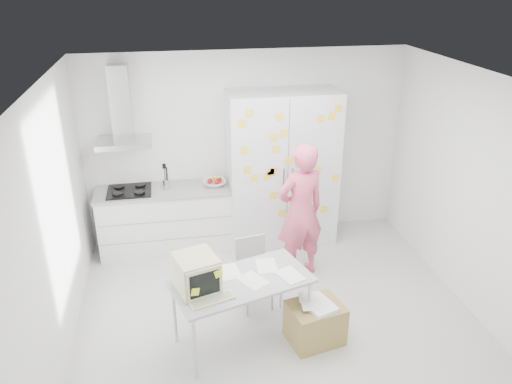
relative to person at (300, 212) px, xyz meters
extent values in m
cube|color=silver|center=(-0.47, -0.75, -0.90)|extent=(4.50, 4.00, 0.02)
cube|color=white|center=(-0.47, 1.25, 0.46)|extent=(4.50, 0.02, 2.70)
cube|color=white|center=(-2.72, -0.75, 0.46)|extent=(0.02, 4.00, 2.70)
cube|color=white|center=(1.78, -0.75, 0.46)|extent=(0.02, 4.00, 2.70)
cube|color=white|center=(-0.47, -0.75, 1.81)|extent=(4.50, 4.00, 0.02)
cube|color=white|center=(-1.67, 0.95, -0.45)|extent=(1.80, 0.60, 0.88)
cube|color=gray|center=(-1.67, 0.65, -0.31)|extent=(1.76, 0.01, 0.01)
cube|color=gray|center=(-1.67, 0.65, -0.59)|extent=(1.76, 0.01, 0.01)
cube|color=#9E9E99|center=(-1.67, 0.95, 0.01)|extent=(1.84, 0.63, 0.04)
cube|color=black|center=(-2.12, 0.95, 0.03)|extent=(0.58, 0.50, 0.03)
cylinder|color=black|center=(-2.26, 0.83, 0.06)|extent=(0.14, 0.14, 0.02)
cylinder|color=black|center=(-1.98, 0.83, 0.06)|extent=(0.14, 0.14, 0.02)
cylinder|color=black|center=(-2.26, 1.07, 0.06)|extent=(0.14, 0.14, 0.02)
cylinder|color=black|center=(-1.98, 1.07, 0.06)|extent=(0.14, 0.14, 0.02)
cylinder|color=silver|center=(-1.62, 0.95, 0.10)|extent=(0.10, 0.10, 0.14)
cylinder|color=black|center=(-1.64, 0.96, 0.20)|extent=(0.01, 0.01, 0.30)
cylinder|color=black|center=(-1.60, 0.94, 0.20)|extent=(0.01, 0.01, 0.30)
cylinder|color=black|center=(-1.62, 0.97, 0.20)|extent=(0.01, 0.01, 0.30)
cube|color=black|center=(-1.64, 0.96, 0.36)|extent=(0.05, 0.01, 0.07)
imported|color=white|center=(-0.97, 0.95, 0.07)|extent=(0.31, 0.31, 0.08)
sphere|color=#B2140F|center=(-1.03, 0.97, 0.09)|extent=(0.08, 0.08, 0.08)
sphere|color=#B2140F|center=(-0.94, 0.90, 0.09)|extent=(0.08, 0.08, 0.08)
sphere|color=#B2140F|center=(-0.90, 0.99, 0.09)|extent=(0.08, 0.08, 0.08)
cylinder|color=yellow|center=(-0.99, 0.97, 0.14)|extent=(0.09, 0.17, 0.10)
cylinder|color=yellow|center=(-0.97, 0.97, 0.14)|extent=(0.04, 0.17, 0.10)
cylinder|color=yellow|center=(-0.94, 0.97, 0.14)|extent=(0.08, 0.17, 0.10)
cube|color=silver|center=(-2.12, 1.00, 0.71)|extent=(0.70, 0.48, 0.07)
cube|color=silver|center=(-2.12, 1.12, 1.21)|extent=(0.26, 0.24, 0.95)
cube|color=silver|center=(-0.02, 0.93, 0.21)|extent=(1.50, 0.65, 2.20)
cube|color=slate|center=(-0.02, 0.60, 0.21)|extent=(0.01, 0.01, 2.16)
cube|color=silver|center=(-0.08, 0.59, 0.21)|extent=(0.02, 0.02, 0.30)
cube|color=silver|center=(0.04, 0.59, 0.21)|extent=(0.02, 0.02, 0.30)
cube|color=yellow|center=(0.39, 0.59, 1.01)|extent=(0.10, 0.00, 0.10)
cube|color=yellow|center=(0.54, 0.59, 1.03)|extent=(0.12, 0.00, 0.12)
cube|color=yellow|center=(0.65, 0.59, 0.16)|extent=(0.12, 0.00, 0.12)
cube|color=yellow|center=(-0.25, 0.59, 0.32)|extent=(0.10, 0.00, 0.10)
cube|color=yellow|center=(-0.01, 0.59, 0.46)|extent=(0.12, 0.00, 0.12)
cube|color=yellow|center=(0.35, 0.59, -0.04)|extent=(0.12, 0.00, 0.12)
cube|color=yellow|center=(-0.22, 0.59, -0.03)|extent=(0.10, 0.00, 0.10)
cube|color=yellow|center=(-0.15, 0.59, 1.06)|extent=(0.12, 0.00, 0.12)
cube|color=yellow|center=(0.07, 0.59, -0.08)|extent=(0.12, 0.00, 0.12)
cube|color=yellow|center=(0.39, 0.59, 0.30)|extent=(0.12, 0.00, 0.12)
cube|color=yellow|center=(0.27, 0.59, 0.05)|extent=(0.10, 0.00, 0.10)
cube|color=yellow|center=(-0.23, 0.59, 0.79)|extent=(0.12, 0.00, 0.12)
cube|color=yellow|center=(-0.48, 0.59, 0.26)|extent=(0.10, 0.00, 0.10)
cube|color=yellow|center=(-0.57, 0.59, 0.37)|extent=(0.10, 0.00, 0.10)
cube|color=yellow|center=(-0.63, 0.59, 0.99)|extent=(0.11, 0.00, 0.11)
cube|color=yellow|center=(-0.09, 0.59, -0.31)|extent=(0.10, 0.00, 0.10)
cube|color=yellow|center=(-0.22, 0.59, 0.32)|extent=(0.11, 0.00, 0.11)
cube|color=yellow|center=(0.52, 0.59, -0.30)|extent=(0.11, 0.00, 0.11)
cube|color=yellow|center=(0.62, 0.59, 1.13)|extent=(0.10, 0.00, 0.10)
cube|color=yellow|center=(-0.19, 0.59, 0.63)|extent=(0.10, 0.00, 0.10)
cube|color=yellow|center=(-0.30, 0.59, 0.27)|extent=(0.11, 0.00, 0.11)
cube|color=yellow|center=(0.16, 0.59, -0.38)|extent=(0.10, 0.00, 0.10)
cube|color=yellow|center=(-0.54, 0.59, 1.13)|extent=(0.10, 0.00, 0.10)
cube|color=yellow|center=(-0.60, 0.59, 0.65)|extent=(0.12, 0.00, 0.12)
cube|color=yellow|center=(0.28, 0.59, -0.12)|extent=(0.11, 0.00, 0.11)
cube|color=yellow|center=(-0.10, 0.59, 0.84)|extent=(0.11, 0.00, 0.11)
cube|color=yellow|center=(0.25, 0.59, 0.39)|extent=(0.11, 0.00, 0.11)
cube|color=yellow|center=(0.00, 0.59, -0.09)|extent=(0.11, 0.00, 0.11)
imported|color=#E75A7D|center=(0.00, 0.00, 0.00)|extent=(0.74, 0.59, 1.79)
cube|color=#ADB0B9|center=(-0.92, -1.16, -0.15)|extent=(1.55, 1.09, 0.03)
cylinder|color=silver|center=(-1.45, -1.62, -0.53)|extent=(0.05, 0.05, 0.73)
cylinder|color=silver|center=(-0.22, -1.25, -0.53)|extent=(0.05, 0.05, 0.73)
cylinder|color=silver|center=(-1.62, -1.06, -0.53)|extent=(0.05, 0.05, 0.73)
cylinder|color=silver|center=(-0.39, -0.69, -0.53)|extent=(0.05, 0.05, 0.73)
cube|color=beige|center=(-1.38, -1.21, 0.05)|extent=(0.48, 0.50, 0.36)
cube|color=beige|center=(-1.32, -1.41, 0.05)|extent=(0.35, 0.12, 0.32)
cube|color=black|center=(-1.31, -1.42, 0.05)|extent=(0.29, 0.09, 0.25)
cube|color=#EEFF2E|center=(-1.41, -1.46, 0.00)|extent=(0.09, 0.03, 0.09)
cube|color=#EEFF2E|center=(-1.18, -1.39, 0.13)|extent=(0.09, 0.03, 0.10)
cube|color=beige|center=(-1.25, -1.45, -0.12)|extent=(0.47, 0.27, 0.03)
cube|color=#9A997B|center=(-1.25, -1.45, -0.11)|extent=(0.42, 0.22, 0.01)
cube|color=white|center=(-0.81, -1.17, -0.13)|extent=(0.34, 0.37, 0.00)
cube|color=white|center=(-0.62, -0.94, -0.13)|extent=(0.23, 0.31, 0.00)
cube|color=white|center=(-0.41, -1.16, -0.13)|extent=(0.31, 0.36, 0.00)
cube|color=white|center=(-1.03, -0.98, -0.13)|extent=(0.25, 0.33, 0.00)
cube|color=#AAAAA8|center=(-0.68, -0.59, -0.48)|extent=(0.44, 0.44, 0.04)
cube|color=#AAAAA8|center=(-0.71, -0.42, -0.26)|extent=(0.36, 0.09, 0.42)
cylinder|color=#A6A6AA|center=(-0.81, -0.77, -0.70)|extent=(0.03, 0.03, 0.39)
cylinder|color=#A6A6AA|center=(-0.50, -0.72, -0.70)|extent=(0.03, 0.03, 0.39)
cylinder|color=#A6A6AA|center=(-0.86, -0.47, -0.70)|extent=(0.03, 0.03, 0.39)
cylinder|color=#A6A6AA|center=(-0.55, -0.41, -0.70)|extent=(0.03, 0.03, 0.39)
cube|color=#A38B46|center=(-0.16, -1.29, -0.67)|extent=(0.63, 0.55, 0.44)
cube|color=white|center=(-0.13, -1.31, -0.43)|extent=(0.37, 0.42, 0.04)
cube|color=white|center=(-0.20, -1.26, -0.41)|extent=(0.26, 0.35, 0.00)
camera|label=1|loc=(-1.54, -5.37, 2.77)|focal=35.00mm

